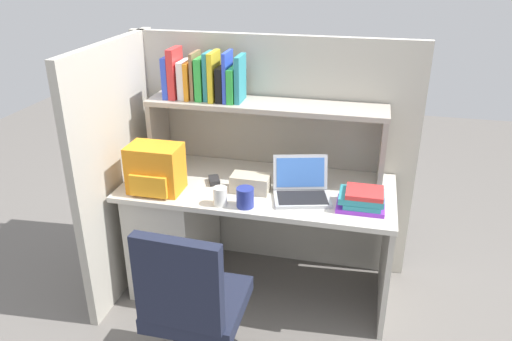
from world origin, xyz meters
TOP-DOWN VIEW (x-y plane):
  - ground_plane at (0.00, 0.00)m, footprint 8.00×8.00m
  - desk at (-0.39, 0.00)m, footprint 1.60×0.70m
  - cubicle_partition_rear at (0.00, 0.38)m, footprint 1.84×0.05m
  - cubicle_partition_left at (-0.85, -0.05)m, footprint 0.05×1.06m
  - overhead_hutch at (0.00, 0.20)m, footprint 1.44×0.28m
  - reference_books_on_shelf at (-0.38, 0.20)m, footprint 0.48×0.19m
  - laptop at (0.27, -0.08)m, footprint 0.37×0.33m
  - backpack at (-0.56, -0.20)m, footprint 0.30×0.23m
  - computer_mouse at (-0.26, -0.02)m, footprint 0.10×0.12m
  - paper_cup at (-0.15, -0.28)m, footprint 0.08×0.08m
  - tissue_box at (-0.03, -0.08)m, footprint 0.22×0.12m
  - snack_canister at (-0.01, -0.27)m, footprint 0.10×0.10m
  - desk_book_stack at (0.61, -0.14)m, footprint 0.26×0.20m
  - office_chair at (-0.12, -0.83)m, footprint 0.52×0.52m

SIDE VIEW (x-z plane):
  - ground_plane at x=0.00m, z-range 0.00..0.00m
  - office_chair at x=-0.12m, z-range -0.07..0.86m
  - desk at x=-0.39m, z-range 0.04..0.77m
  - computer_mouse at x=-0.26m, z-range 0.73..0.76m
  - cubicle_partition_rear at x=0.00m, z-range 0.00..1.55m
  - cubicle_partition_left at x=-0.85m, z-range 0.00..1.55m
  - tissue_box at x=-0.03m, z-range 0.73..0.83m
  - laptop at x=0.27m, z-range 0.67..0.89m
  - desk_book_stack at x=0.61m, z-range 0.73..0.84m
  - paper_cup at x=-0.15m, z-range 0.73..0.83m
  - snack_canister at x=-0.01m, z-range 0.73..0.84m
  - backpack at x=-0.56m, z-range 0.73..1.00m
  - overhead_hutch at x=0.00m, z-range 0.86..1.31m
  - reference_books_on_shelf at x=-0.38m, z-range 1.16..1.46m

